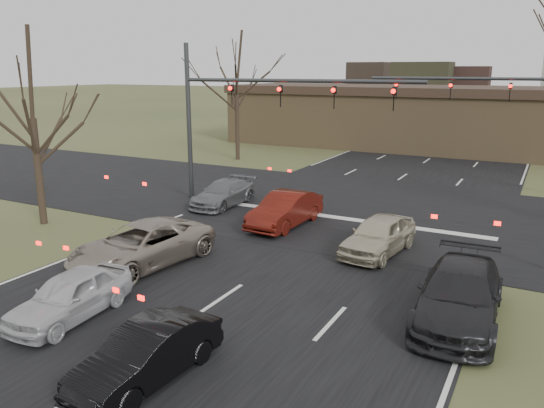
% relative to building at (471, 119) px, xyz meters
% --- Properties ---
extents(ground, '(360.00, 360.00, 0.00)m').
position_rel_building_xyz_m(ground, '(-2.00, -38.00, -2.67)').
color(ground, '#424927').
rests_on(ground, ground).
extents(road_main, '(14.00, 300.00, 0.02)m').
position_rel_building_xyz_m(road_main, '(-2.00, 22.00, -2.66)').
color(road_main, black).
rests_on(road_main, ground).
extents(road_cross, '(200.00, 14.00, 0.02)m').
position_rel_building_xyz_m(road_cross, '(-2.00, -23.00, -2.65)').
color(road_cross, black).
rests_on(road_cross, ground).
extents(building, '(42.40, 10.40, 5.30)m').
position_rel_building_xyz_m(building, '(0.00, 0.00, 0.00)').
color(building, '#8E724C').
rests_on(building, ground).
extents(mast_arm_near, '(12.12, 0.24, 8.00)m').
position_rel_building_xyz_m(mast_arm_near, '(-7.23, -25.00, 2.41)').
color(mast_arm_near, '#383A3D').
rests_on(mast_arm_near, ground).
extents(mast_arm_far, '(11.12, 0.24, 8.00)m').
position_rel_building_xyz_m(mast_arm_far, '(4.18, -15.00, 2.35)').
color(mast_arm_far, '#383A3D').
rests_on(mast_arm_far, ground).
extents(tree_left_near, '(5.10, 5.10, 8.50)m').
position_rel_building_xyz_m(tree_left_near, '(-13.50, -32.00, 3.90)').
color(tree_left_near, black).
rests_on(tree_left_near, ground).
extents(tree_left_far, '(5.70, 5.70, 9.50)m').
position_rel_building_xyz_m(tree_left_far, '(-15.00, -13.00, 4.68)').
color(tree_left_far, black).
rests_on(tree_left_far, ground).
extents(car_silver_suv, '(3.17, 5.70, 1.51)m').
position_rel_building_xyz_m(car_silver_suv, '(-6.00, -33.98, -1.91)').
color(car_silver_suv, gray).
rests_on(car_silver_suv, ground).
extents(car_white_sedan, '(1.81, 3.96, 1.32)m').
position_rel_building_xyz_m(car_white_sedan, '(-5.00, -38.01, -2.01)').
color(car_white_sedan, silver).
rests_on(car_white_sedan, ground).
extents(car_black_hatch, '(1.58, 3.89, 1.26)m').
position_rel_building_xyz_m(car_black_hatch, '(-1.08, -39.39, -2.04)').
color(car_black_hatch, black).
rests_on(car_black_hatch, ground).
extents(car_charcoal_sedan, '(2.39, 5.30, 1.51)m').
position_rel_building_xyz_m(car_charcoal_sedan, '(4.50, -33.15, -1.91)').
color(car_charcoal_sedan, black).
rests_on(car_charcoal_sedan, ground).
extents(car_grey_ahead, '(1.83, 4.37, 1.26)m').
position_rel_building_xyz_m(car_grey_ahead, '(-8.15, -25.50, -2.03)').
color(car_grey_ahead, slate).
rests_on(car_grey_ahead, ground).
extents(car_red_ahead, '(1.77, 4.56, 1.48)m').
position_rel_building_xyz_m(car_red_ahead, '(-3.76, -27.26, -1.93)').
color(car_red_ahead, '#56130C').
rests_on(car_red_ahead, ground).
extents(car_silver_ahead, '(2.16, 4.36, 1.43)m').
position_rel_building_xyz_m(car_silver_ahead, '(0.92, -28.84, -1.95)').
color(car_silver_ahead, beige).
rests_on(car_silver_ahead, ground).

